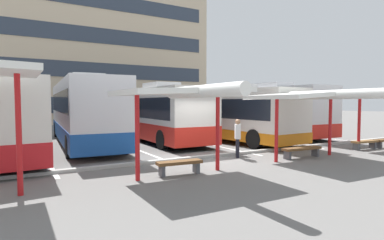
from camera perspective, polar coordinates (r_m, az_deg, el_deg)
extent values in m
plane|color=slate|center=(13.44, 3.96, -6.87)|extent=(160.00, 160.00, 0.00)
cube|color=#C6B293|center=(41.73, -19.73, 13.03)|extent=(30.35, 10.05, 19.25)
cube|color=#2D3847|center=(36.13, -18.09, 2.65)|extent=(27.92, 0.08, 1.69)
cube|color=#2D3847|center=(36.31, -18.20, 8.74)|extent=(27.92, 0.08, 1.69)
cube|color=#2D3847|center=(36.89, -18.30, 14.69)|extent=(27.92, 0.08, 1.69)
cylinder|color=black|center=(21.03, -29.16, -2.26)|extent=(0.37, 1.02, 1.00)
cylinder|color=black|center=(12.43, -25.93, -5.67)|extent=(0.37, 1.02, 1.00)
cube|color=silver|center=(18.67, -19.37, 1.53)|extent=(3.22, 12.54, 3.18)
cube|color=#194C9E|center=(18.73, -19.30, -2.01)|extent=(3.27, 12.58, 0.87)
cube|color=black|center=(18.66, -19.40, 3.11)|extent=(3.20, 11.55, 1.05)
cube|color=black|center=(24.80, -21.21, 2.73)|extent=(2.24, 0.20, 1.91)
cube|color=silver|center=(17.17, -18.81, 7.32)|extent=(1.64, 2.28, 0.36)
cylinder|color=black|center=(23.22, -23.63, -1.65)|extent=(0.35, 1.02, 1.00)
cylinder|color=black|center=(23.46, -17.91, -1.49)|extent=(0.35, 1.02, 1.00)
cylinder|color=black|center=(14.07, -21.61, -4.57)|extent=(0.35, 1.02, 1.00)
cylinder|color=black|center=(14.46, -12.31, -4.22)|extent=(0.35, 1.02, 1.00)
cube|color=silver|center=(19.83, -7.36, 1.34)|extent=(2.64, 11.71, 2.89)
cube|color=red|center=(19.89, -7.34, -1.48)|extent=(2.68, 11.75, 0.93)
cube|color=black|center=(19.82, -7.36, 2.31)|extent=(2.67, 10.77, 1.11)
cube|color=black|center=(25.31, -12.32, 2.46)|extent=(2.25, 0.10, 1.73)
cube|color=silver|center=(18.50, -5.68, 6.25)|extent=(1.55, 2.21, 0.36)
cylinder|color=black|center=(23.54, -13.90, -1.41)|extent=(0.31, 1.00, 1.00)
cylinder|color=black|center=(24.27, -8.53, -1.22)|extent=(0.31, 1.00, 1.00)
cylinder|color=black|center=(15.56, -5.47, -3.64)|extent=(0.31, 1.00, 1.00)
cylinder|color=black|center=(16.65, 1.98, -3.18)|extent=(0.31, 1.00, 1.00)
cube|color=silver|center=(20.04, 5.06, 1.28)|extent=(3.45, 11.98, 2.82)
cube|color=orange|center=(20.11, 5.05, -1.94)|extent=(3.49, 12.02, 0.56)
cube|color=black|center=(20.03, 5.07, 2.19)|extent=(3.41, 11.04, 1.08)
cube|color=black|center=(24.87, -3.52, 2.43)|extent=(2.28, 0.25, 1.69)
cube|color=silver|center=(18.93, 7.92, 5.97)|extent=(1.71, 2.31, 0.36)
cylinder|color=black|center=(22.99, -4.08, -1.44)|extent=(0.37, 1.02, 1.00)
cylinder|color=black|center=(24.26, 0.81, -1.19)|extent=(0.37, 1.02, 1.00)
cylinder|color=black|center=(16.14, 11.42, -3.45)|extent=(0.37, 1.02, 1.00)
cylinder|color=black|center=(17.91, 16.80, -2.87)|extent=(0.37, 1.02, 1.00)
cube|color=silver|center=(23.71, 12.32, 1.86)|extent=(2.87, 11.92, 3.11)
cube|color=red|center=(23.76, 12.29, -0.90)|extent=(2.91, 11.96, 0.83)
cube|color=black|center=(23.70, 12.33, 2.98)|extent=(2.88, 10.97, 1.09)
cube|color=black|center=(28.44, 4.55, 2.88)|extent=(2.26, 0.14, 1.87)
cube|color=silver|center=(22.63, 14.83, 6.16)|extent=(1.59, 2.24, 0.36)
cylinder|color=black|center=(26.54, 4.23, -0.82)|extent=(0.33, 1.01, 1.00)
cylinder|color=black|center=(27.88, 8.33, -0.66)|extent=(0.33, 1.01, 1.00)
cylinder|color=black|center=(19.83, 17.85, -2.31)|extent=(0.33, 1.01, 1.00)
cylinder|color=black|center=(21.59, 22.20, -1.96)|extent=(0.33, 1.01, 1.00)
cube|color=white|center=(17.42, -26.03, -4.86)|extent=(0.16, 14.00, 0.01)
cube|color=white|center=(18.17, -12.73, -4.30)|extent=(0.16, 14.00, 0.01)
cube|color=white|center=(19.79, -1.07, -3.62)|extent=(0.16, 14.00, 0.01)
cube|color=white|center=(22.10, 8.49, -2.94)|extent=(0.16, 14.00, 0.01)
cube|color=white|center=(24.90, 16.06, -2.35)|extent=(0.16, 14.00, 0.01)
cylinder|color=red|center=(8.90, -29.24, -2.33)|extent=(0.14, 0.14, 3.10)
cylinder|color=red|center=(9.42, -10.02, -3.16)|extent=(0.14, 0.14, 2.62)
cylinder|color=red|center=(10.76, 4.74, -2.34)|extent=(0.14, 0.14, 2.62)
cube|color=white|center=(9.96, -2.16, 5.23)|extent=(3.91, 2.86, 0.29)
cylinder|color=white|center=(8.85, 1.70, 5.29)|extent=(0.36, 3.91, 0.36)
cube|color=brown|center=(10.20, -2.32, -7.79)|extent=(1.54, 0.55, 0.10)
cube|color=#4C4C51|center=(10.04, -5.56, -9.30)|extent=(0.15, 0.35, 0.35)
cube|color=#4C4C51|center=(10.49, 0.78, -8.74)|extent=(0.15, 0.35, 0.35)
cylinder|color=red|center=(12.66, 15.27, -1.64)|extent=(0.14, 0.14, 2.61)
cylinder|color=red|center=(15.15, 24.04, -1.03)|extent=(0.14, 0.14, 2.61)
cube|color=white|center=(13.83, 20.16, 4.42)|extent=(4.27, 3.00, 0.43)
cylinder|color=white|center=(13.01, 24.72, 4.28)|extent=(0.36, 4.27, 0.36)
cube|color=brown|center=(14.06, 19.53, -4.95)|extent=(1.96, 0.50, 0.10)
cube|color=#4C4C51|center=(13.51, 17.12, -6.20)|extent=(0.13, 0.34, 0.35)
cube|color=#4C4C51|center=(14.69, 21.71, -5.53)|extent=(0.13, 0.34, 0.35)
cylinder|color=red|center=(17.26, 28.38, -0.27)|extent=(0.14, 0.14, 2.84)
cube|color=white|center=(18.52, 30.92, 4.51)|extent=(3.96, 2.45, 0.37)
cube|color=brown|center=(17.85, 29.16, -3.48)|extent=(1.55, 0.55, 0.10)
cube|color=#4C4C51|center=(17.39, 27.96, -4.36)|extent=(0.15, 0.34, 0.35)
cube|color=#4C4C51|center=(18.37, 30.26, -4.04)|extent=(0.15, 0.34, 0.35)
cube|color=#4C4C51|center=(18.65, 31.06, -3.96)|extent=(0.14, 0.34, 0.35)
cube|color=#ADADA8|center=(13.46, 3.87, -6.59)|extent=(44.00, 0.24, 0.12)
cylinder|color=black|center=(13.53, 8.33, -5.09)|extent=(0.14, 0.14, 0.81)
cylinder|color=black|center=(13.36, 8.40, -5.19)|extent=(0.14, 0.14, 0.81)
cube|color=silver|center=(13.36, 8.39, -2.12)|extent=(0.44, 0.52, 0.61)
sphere|color=#936B4C|center=(13.33, 8.40, -0.34)|extent=(0.22, 0.22, 0.22)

